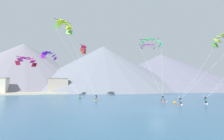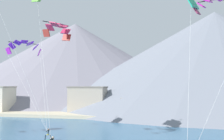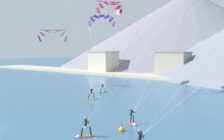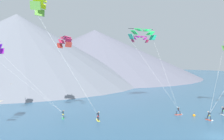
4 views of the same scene
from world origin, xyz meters
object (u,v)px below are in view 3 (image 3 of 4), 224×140
object	(u,v)px
kitesurfer_far_right	(84,131)
kitesurfer_mid_center	(104,90)
parafoil_kite_mid_center	(102,20)
race_marker_buoy	(122,130)
kitesurfer_near_trail	(93,95)
kitesurfer_far_left	(133,120)
parafoil_kite_distant_low_drift	(109,6)
parafoil_kite_distant_high_outer	(53,34)

from	to	relation	value
kitesurfer_far_right	kitesurfer_mid_center	bearing A→B (deg)	129.99
parafoil_kite_mid_center	race_marker_buoy	bearing A→B (deg)	-43.21
kitesurfer_near_trail	parafoil_kite_mid_center	distance (m)	23.38
kitesurfer_near_trail	kitesurfer_far_left	world-z (taller)	kitesurfer_near_trail
parafoil_kite_mid_center	parafoil_kite_distant_low_drift	xyz separation A→B (m)	(9.93, -8.39, 1.12)
kitesurfer_near_trail	parafoil_kite_distant_high_outer	distance (m)	21.21
kitesurfer_mid_center	parafoil_kite_distant_low_drift	size ratio (longest dim) A/B	0.34
kitesurfer_far_right	race_marker_buoy	size ratio (longest dim) A/B	1.74
kitesurfer_near_trail	race_marker_buoy	world-z (taller)	kitesurfer_near_trail
kitesurfer_far_right	kitesurfer_far_left	bearing A→B (deg)	87.15
parafoil_kite_mid_center	parafoil_kite_distant_high_outer	xyz separation A→B (m)	(-5.24, -8.78, -3.09)
kitesurfer_far_left	parafoil_kite_distant_high_outer	world-z (taller)	parafoil_kite_distant_high_outer
kitesurfer_near_trail	kitesurfer_far_left	xyz separation A→B (m)	(14.38, -8.52, -0.06)
kitesurfer_far_right	race_marker_buoy	bearing A→B (deg)	71.40
kitesurfer_mid_center	kitesurfer_far_left	distance (m)	22.98
kitesurfer_far_right	race_marker_buoy	distance (m)	3.82
kitesurfer_near_trail	parafoil_kite_distant_high_outer	world-z (taller)	parafoil_kite_distant_high_outer
kitesurfer_far_left	kitesurfer_far_right	xyz separation A→B (m)	(-0.31, -6.29, 0.08)
kitesurfer_near_trail	kitesurfer_far_right	bearing A→B (deg)	-46.48
parafoil_kite_distant_high_outer	race_marker_buoy	xyz separation A→B (m)	(32.98, -17.28, -10.34)
parafoil_kite_distant_high_outer	kitesurfer_mid_center	bearing A→B (deg)	-0.17
kitesurfer_near_trail	kitesurfer_far_left	size ratio (longest dim) A/B	1.05
kitesurfer_far_left	parafoil_kite_mid_center	size ratio (longest dim) A/B	0.13
kitesurfer_far_right	parafoil_kite_distant_high_outer	xyz separation A→B (m)	(-31.77, 20.88, 9.96)
parafoil_kite_mid_center	parafoil_kite_distant_high_outer	world-z (taller)	parafoil_kite_mid_center
race_marker_buoy	kitesurfer_far_right	bearing A→B (deg)	-108.60
parafoil_kite_mid_center	race_marker_buoy	size ratio (longest dim) A/B	13.15
parafoil_kite_distant_high_outer	race_marker_buoy	distance (m)	38.65
kitesurfer_mid_center	kitesurfer_far_right	xyz separation A→B (m)	(17.48, -20.84, 0.10)
kitesurfer_near_trail	parafoil_kite_mid_center	xyz separation A→B (m)	(-12.47, 14.85, 13.07)
parafoil_kite_mid_center	kitesurfer_mid_center	bearing A→B (deg)	-44.25
kitesurfer_far_right	race_marker_buoy	xyz separation A→B (m)	(1.21, 3.60, -0.38)
kitesurfer_near_trail	parafoil_kite_distant_low_drift	xyz separation A→B (m)	(-2.55, 6.46, 14.18)
kitesurfer_far_right	parafoil_kite_distant_low_drift	world-z (taller)	parafoil_kite_distant_low_drift
parafoil_kite_mid_center	race_marker_buoy	distance (m)	40.37
race_marker_buoy	parafoil_kite_distant_low_drift	bearing A→B (deg)	135.24
kitesurfer_near_trail	parafoil_kite_distant_low_drift	bearing A→B (deg)	111.50
kitesurfer_near_trail	race_marker_buoy	bearing A→B (deg)	-36.28
race_marker_buoy	kitesurfer_far_left	bearing A→B (deg)	108.47
parafoil_kite_distant_low_drift	kitesurfer_near_trail	bearing A→B (deg)	-68.50
kitesurfer_near_trail	parafoil_kite_mid_center	bearing A→B (deg)	130.02
parafoil_kite_distant_low_drift	kitesurfer_far_left	bearing A→B (deg)	-41.52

